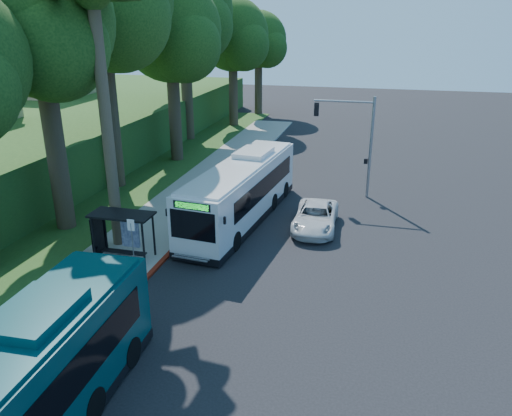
# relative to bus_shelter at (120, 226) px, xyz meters

# --- Properties ---
(ground) EXTENTS (140.00, 140.00, 0.00)m
(ground) POSITION_rel_bus_shelter_xyz_m (7.26, 2.86, -1.81)
(ground) COLOR black
(ground) RESTS_ON ground
(sidewalk) EXTENTS (4.50, 70.00, 0.12)m
(sidewalk) POSITION_rel_bus_shelter_xyz_m (-0.04, 2.86, -1.75)
(sidewalk) COLOR gray
(sidewalk) RESTS_ON ground
(red_curb) EXTENTS (0.25, 30.00, 0.13)m
(red_curb) POSITION_rel_bus_shelter_xyz_m (2.26, -1.14, -1.74)
(red_curb) COLOR maroon
(red_curb) RESTS_ON ground
(grass_verge) EXTENTS (8.00, 70.00, 0.06)m
(grass_verge) POSITION_rel_bus_shelter_xyz_m (-5.74, 7.86, -1.78)
(grass_verge) COLOR #234719
(grass_verge) RESTS_ON ground
(bus_shelter) EXTENTS (3.20, 1.51, 2.55)m
(bus_shelter) POSITION_rel_bus_shelter_xyz_m (0.00, 0.00, 0.00)
(bus_shelter) COLOR black
(bus_shelter) RESTS_ON ground
(stop_sign_pole) EXTENTS (0.35, 0.06, 3.17)m
(stop_sign_pole) POSITION_rel_bus_shelter_xyz_m (1.86, -2.14, 0.28)
(stop_sign_pole) COLOR gray
(stop_sign_pole) RESTS_ON ground
(traffic_signal_pole) EXTENTS (4.10, 0.30, 7.00)m
(traffic_signal_pole) POSITION_rel_bus_shelter_xyz_m (11.04, 12.86, 2.62)
(traffic_signal_pole) COLOR gray
(traffic_signal_pole) RESTS_ON ground
(palm_tree) EXTENTS (4.20, 4.20, 14.40)m
(palm_tree) POSITION_rel_bus_shelter_xyz_m (-0.94, 1.36, 10.57)
(palm_tree) COLOR #4C3F2D
(palm_tree) RESTS_ON ground
(hillside_backdrop) EXTENTS (24.00, 60.00, 8.80)m
(hillside_backdrop) POSITION_rel_bus_shelter_xyz_m (-19.04, 17.96, 0.63)
(hillside_backdrop) COLOR #234719
(hillside_backdrop) RESTS_ON ground
(tree_0) EXTENTS (8.40, 8.00, 15.70)m
(tree_0) POSITION_rel_bus_shelter_xyz_m (-5.14, 2.84, 9.40)
(tree_0) COLOR #382B1E
(tree_0) RESTS_ON ground
(tree_1) EXTENTS (10.50, 10.00, 18.26)m
(tree_1) POSITION_rel_bus_shelter_xyz_m (-6.12, 10.84, 10.92)
(tree_1) COLOR #382B1E
(tree_1) RESTS_ON ground
(tree_2) EXTENTS (8.82, 8.40, 15.12)m
(tree_2) POSITION_rel_bus_shelter_xyz_m (-4.64, 18.84, 8.67)
(tree_2) COLOR #382B1E
(tree_2) RESTS_ON ground
(tree_3) EXTENTS (10.08, 9.60, 17.28)m
(tree_3) POSITION_rel_bus_shelter_xyz_m (-6.62, 26.84, 10.17)
(tree_3) COLOR #382B1E
(tree_3) RESTS_ON ground
(tree_4) EXTENTS (8.40, 8.00, 14.14)m
(tree_4) POSITION_rel_bus_shelter_xyz_m (-4.14, 34.84, 7.92)
(tree_4) COLOR #382B1E
(tree_4) RESTS_ON ground
(tree_5) EXTENTS (7.35, 7.00, 12.86)m
(tree_5) POSITION_rel_bus_shelter_xyz_m (-3.16, 42.84, 7.16)
(tree_5) COLOR #382B1E
(tree_5) RESTS_ON ground
(white_bus) EXTENTS (4.12, 13.42, 3.94)m
(white_bus) POSITION_rel_bus_shelter_xyz_m (4.67, 6.71, 0.11)
(white_bus) COLOR silver
(white_bus) RESTS_ON ground
(pickup) EXTENTS (2.60, 5.37, 1.47)m
(pickup) POSITION_rel_bus_shelter_xyz_m (9.30, 6.35, -1.07)
(pickup) COLOR silver
(pickup) RESTS_ON ground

